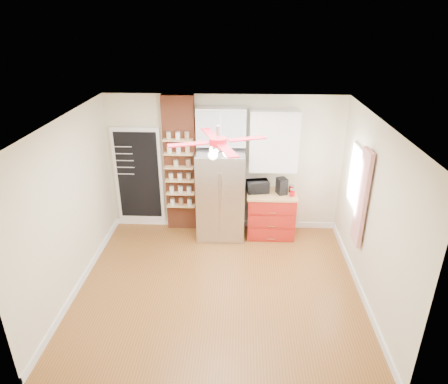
{
  "coord_description": "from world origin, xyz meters",
  "views": [
    {
      "loc": [
        0.32,
        -5.26,
        4.06
      ],
      "look_at": [
        0.04,
        0.9,
        1.26
      ],
      "focal_mm": 32.0,
      "sensor_mm": 36.0,
      "label": 1
    }
  ],
  "objects_px": {
    "coffee_maker": "(282,186)",
    "canister_left": "(292,193)",
    "pantry_jar_oats": "(176,163)",
    "fridge": "(221,194)",
    "red_cabinet": "(271,214)",
    "ceiling_fan": "(218,142)",
    "toaster_oven": "(258,186)"
  },
  "relations": [
    {
      "from": "pantry_jar_oats",
      "to": "coffee_maker",
      "type": "bearing_deg",
      "value": -3.39
    },
    {
      "from": "coffee_maker",
      "to": "fridge",
      "type": "bearing_deg",
      "value": 161.03
    },
    {
      "from": "fridge",
      "to": "red_cabinet",
      "type": "bearing_deg",
      "value": 2.95
    },
    {
      "from": "pantry_jar_oats",
      "to": "fridge",
      "type": "bearing_deg",
      "value": -10.62
    },
    {
      "from": "fridge",
      "to": "canister_left",
      "type": "relative_size",
      "value": 13.64
    },
    {
      "from": "coffee_maker",
      "to": "canister_left",
      "type": "height_order",
      "value": "coffee_maker"
    },
    {
      "from": "fridge",
      "to": "ceiling_fan",
      "type": "bearing_deg",
      "value": -88.24
    },
    {
      "from": "canister_left",
      "to": "pantry_jar_oats",
      "type": "xyz_separation_m",
      "value": [
        -2.2,
        0.22,
        0.47
      ]
    },
    {
      "from": "red_cabinet",
      "to": "coffee_maker",
      "type": "relative_size",
      "value": 3.04
    },
    {
      "from": "ceiling_fan",
      "to": "coffee_maker",
      "type": "distance_m",
      "value": 2.42
    },
    {
      "from": "red_cabinet",
      "to": "coffee_maker",
      "type": "height_order",
      "value": "coffee_maker"
    },
    {
      "from": "red_cabinet",
      "to": "toaster_oven",
      "type": "xyz_separation_m",
      "value": [
        -0.28,
        0.04,
        0.56
      ]
    },
    {
      "from": "coffee_maker",
      "to": "canister_left",
      "type": "relative_size",
      "value": 2.41
    },
    {
      "from": "red_cabinet",
      "to": "fridge",
      "type": "bearing_deg",
      "value": -177.05
    },
    {
      "from": "fridge",
      "to": "red_cabinet",
      "type": "xyz_separation_m",
      "value": [
        0.97,
        0.05,
        -0.42
      ]
    },
    {
      "from": "canister_left",
      "to": "pantry_jar_oats",
      "type": "bearing_deg",
      "value": 174.18
    },
    {
      "from": "canister_left",
      "to": "fridge",
      "type": "bearing_deg",
      "value": 177.32
    },
    {
      "from": "fridge",
      "to": "coffee_maker",
      "type": "relative_size",
      "value": 5.66
    },
    {
      "from": "fridge",
      "to": "ceiling_fan",
      "type": "height_order",
      "value": "ceiling_fan"
    },
    {
      "from": "red_cabinet",
      "to": "ceiling_fan",
      "type": "xyz_separation_m",
      "value": [
        -0.92,
        -1.68,
        1.97
      ]
    },
    {
      "from": "ceiling_fan",
      "to": "coffee_maker",
      "type": "bearing_deg",
      "value": 56.76
    },
    {
      "from": "canister_left",
      "to": "pantry_jar_oats",
      "type": "height_order",
      "value": "pantry_jar_oats"
    },
    {
      "from": "toaster_oven",
      "to": "coffee_maker",
      "type": "height_order",
      "value": "coffee_maker"
    },
    {
      "from": "toaster_oven",
      "to": "pantry_jar_oats",
      "type": "height_order",
      "value": "pantry_jar_oats"
    },
    {
      "from": "fridge",
      "to": "pantry_jar_oats",
      "type": "height_order",
      "value": "fridge"
    },
    {
      "from": "red_cabinet",
      "to": "pantry_jar_oats",
      "type": "distance_m",
      "value": 2.08
    },
    {
      "from": "ceiling_fan",
      "to": "coffee_maker",
      "type": "xyz_separation_m",
      "value": [
        1.1,
        1.67,
        -1.37
      ]
    },
    {
      "from": "ceiling_fan",
      "to": "toaster_oven",
      "type": "height_order",
      "value": "ceiling_fan"
    },
    {
      "from": "ceiling_fan",
      "to": "pantry_jar_oats",
      "type": "height_order",
      "value": "ceiling_fan"
    },
    {
      "from": "coffee_maker",
      "to": "canister_left",
      "type": "distance_m",
      "value": 0.24
    },
    {
      "from": "fridge",
      "to": "toaster_oven",
      "type": "xyz_separation_m",
      "value": [
        0.69,
        0.09,
        0.14
      ]
    },
    {
      "from": "red_cabinet",
      "to": "pantry_jar_oats",
      "type": "relative_size",
      "value": 7.54
    }
  ]
}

